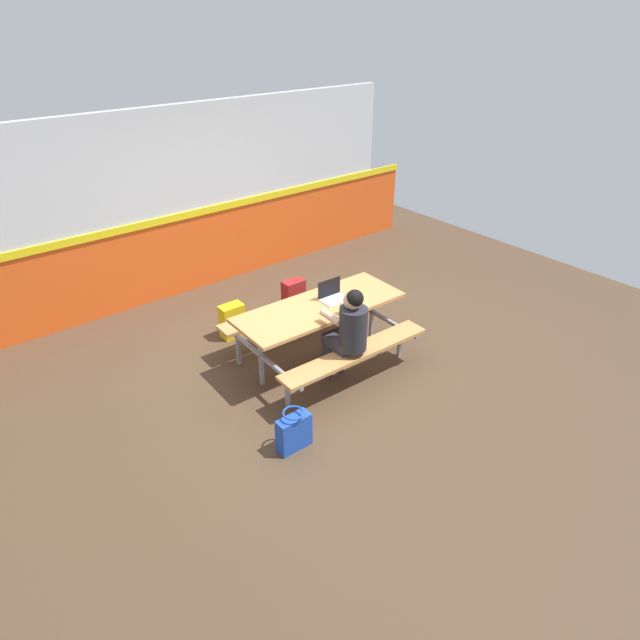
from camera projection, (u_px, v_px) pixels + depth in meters
ground_plane at (314, 363)px, 6.60m from camera, size 10.00×10.00×0.02m
accent_backdrop at (195, 205)px, 7.80m from camera, size 8.00×0.14×2.60m
picnic_table_main at (320, 318)px, 6.36m from camera, size 2.01×1.60×0.74m
student_nearer at (348, 329)px, 5.88m from camera, size 0.37×0.53×1.21m
laptop_silver at (333, 295)px, 6.39m from camera, size 0.33×0.23×0.22m
backpack_dark at (293, 295)px, 7.63m from camera, size 0.30×0.22×0.44m
tote_bag_bright at (294, 432)px, 5.24m from camera, size 0.34×0.21×0.43m
satchel_spare at (232, 321)px, 7.02m from camera, size 0.30×0.22×0.44m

